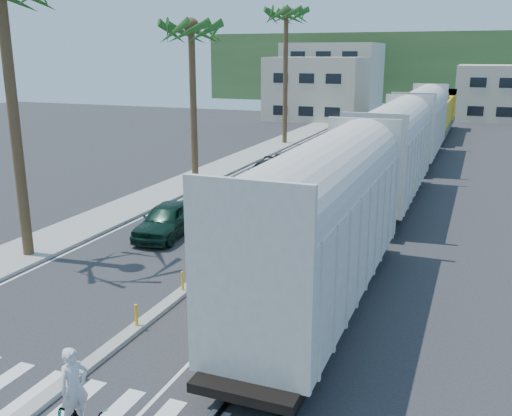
% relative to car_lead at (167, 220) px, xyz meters
% --- Properties ---
extents(ground, '(140.00, 140.00, 0.00)m').
position_rel_car_lead_xyz_m(ground, '(3.97, -10.75, -0.80)').
color(ground, '#28282B').
rests_on(ground, ground).
extents(sidewalk, '(3.00, 90.00, 0.15)m').
position_rel_car_lead_xyz_m(sidewalk, '(-4.53, 14.25, -0.73)').
color(sidewalk, gray).
rests_on(sidewalk, ground).
extents(rails, '(1.56, 100.00, 0.06)m').
position_rel_car_lead_xyz_m(rails, '(8.97, 17.25, -0.77)').
color(rails, black).
rests_on(rails, ground).
extents(median, '(0.45, 60.00, 0.85)m').
position_rel_car_lead_xyz_m(median, '(3.97, 9.21, -0.72)').
color(median, gray).
rests_on(median, ground).
extents(crosswalk, '(14.00, 2.20, 0.01)m').
position_rel_car_lead_xyz_m(crosswalk, '(3.97, -12.75, -0.80)').
color(crosswalk, silver).
rests_on(crosswalk, ground).
extents(lane_markings, '(9.42, 90.00, 0.01)m').
position_rel_car_lead_xyz_m(lane_markings, '(1.82, 14.25, -0.80)').
color(lane_markings, silver).
rests_on(lane_markings, ground).
extents(freight_train, '(3.00, 60.94, 5.85)m').
position_rel_car_lead_xyz_m(freight_train, '(8.97, 15.43, 2.10)').
color(freight_train, '#B7B4A8').
rests_on(freight_train, ground).
extents(palm_trees, '(3.50, 37.20, 13.75)m').
position_rel_car_lead_xyz_m(palm_trees, '(-4.13, 11.95, 10.00)').
color(palm_trees, brown).
rests_on(palm_trees, ground).
extents(buildings, '(38.00, 27.00, 10.00)m').
position_rel_car_lead_xyz_m(buildings, '(-2.45, 60.90, 3.56)').
color(buildings, '#B6AA91').
rests_on(buildings, ground).
extents(hillside, '(80.00, 20.00, 12.00)m').
position_rel_car_lead_xyz_m(hillside, '(3.97, 89.25, 5.20)').
color(hillside, '#385628').
rests_on(hillside, ground).
extents(car_lead, '(2.78, 5.07, 1.61)m').
position_rel_car_lead_xyz_m(car_lead, '(0.00, 0.00, 0.00)').
color(car_lead, black).
rests_on(car_lead, ground).
extents(car_second, '(2.53, 5.29, 1.65)m').
position_rel_car_lead_xyz_m(car_second, '(0.76, 4.46, 0.02)').
color(car_second, black).
rests_on(car_second, ground).
extents(car_third, '(2.49, 5.36, 1.51)m').
position_rel_car_lead_xyz_m(car_third, '(0.49, 12.04, -0.05)').
color(car_third, black).
rests_on(car_third, ground).
extents(car_rear, '(2.95, 4.96, 1.27)m').
position_rel_car_lead_xyz_m(car_rear, '(-0.08, 17.23, -0.17)').
color(car_rear, '#96989A').
rests_on(car_rear, ground).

